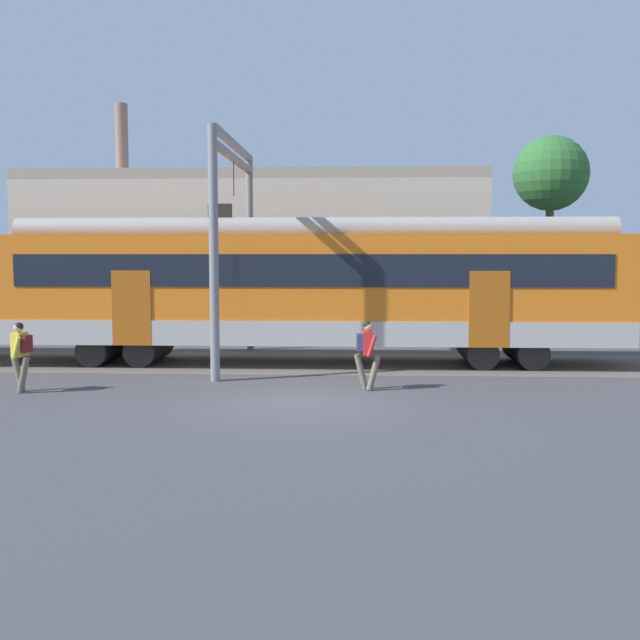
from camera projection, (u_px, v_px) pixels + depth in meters
ground_plane at (301, 404)px, 16.22m from camera, size 160.00×160.00×0.00m
pedestrian_yellow at (21, 351)px, 17.55m from camera, size 0.61×0.60×1.67m
pedestrian_red at (367, 349)px, 17.86m from camera, size 0.66×0.54×1.67m
catenary_gantry at (234, 218)px, 22.02m from camera, size 0.24×6.64×6.53m
background_building at (255, 255)px, 29.88m from camera, size 17.74×5.00×9.20m
street_tree_right at (551, 175)px, 30.15m from camera, size 3.02×3.02×8.01m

